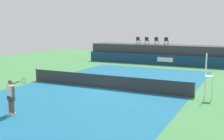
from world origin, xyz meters
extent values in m
plane|color=#3D7A42|center=(0.00, 3.00, 0.00)|extent=(48.00, 48.00, 0.00)
cube|color=#16597A|center=(0.00, 0.00, 0.00)|extent=(12.00, 22.00, 0.00)
cube|color=navy|center=(0.00, 13.50, 0.60)|extent=(18.00, 0.20, 1.20)
cube|color=white|center=(0.64, 13.39, 0.66)|extent=(1.80, 0.02, 0.50)
cube|color=#38383D|center=(0.00, 15.30, 1.10)|extent=(18.00, 2.80, 2.20)
cylinder|color=#1E232D|center=(-3.01, 15.35, 2.42)|extent=(0.04, 0.04, 0.44)
cylinder|color=#1E232D|center=(-3.41, 15.38, 2.42)|extent=(0.04, 0.04, 0.44)
cylinder|color=#1E232D|center=(-3.04, 14.95, 2.42)|extent=(0.04, 0.04, 0.44)
cylinder|color=#1E232D|center=(-3.44, 14.98, 2.42)|extent=(0.04, 0.04, 0.44)
cube|color=#1E232D|center=(-3.22, 15.17, 2.66)|extent=(0.47, 0.47, 0.03)
cube|color=#1E232D|center=(-3.24, 14.96, 2.88)|extent=(0.44, 0.06, 0.42)
cylinder|color=#1E232D|center=(-1.87, 15.22, 2.42)|extent=(0.04, 0.04, 0.44)
cylinder|color=#1E232D|center=(-2.28, 15.21, 2.42)|extent=(0.04, 0.04, 0.44)
cylinder|color=#1E232D|center=(-1.86, 14.82, 2.42)|extent=(0.04, 0.04, 0.44)
cylinder|color=#1E232D|center=(-2.26, 14.80, 2.42)|extent=(0.04, 0.04, 0.44)
cube|color=#1E232D|center=(-2.07, 15.01, 2.66)|extent=(0.46, 0.46, 0.03)
cube|color=#1E232D|center=(-2.06, 14.80, 2.88)|extent=(0.44, 0.04, 0.42)
cylinder|color=#1E232D|center=(-0.73, 15.46, 2.42)|extent=(0.04, 0.04, 0.44)
cylinder|color=#1E232D|center=(-1.14, 15.48, 2.42)|extent=(0.04, 0.04, 0.44)
cylinder|color=#1E232D|center=(-0.75, 15.06, 2.42)|extent=(0.04, 0.04, 0.44)
cylinder|color=#1E232D|center=(-1.15, 15.08, 2.42)|extent=(0.04, 0.04, 0.44)
cube|color=#1E232D|center=(-0.94, 15.27, 2.66)|extent=(0.46, 0.46, 0.03)
cube|color=#1E232D|center=(-0.95, 15.06, 2.88)|extent=(0.44, 0.04, 0.42)
cylinder|color=#1E232D|center=(0.41, 15.55, 2.42)|extent=(0.04, 0.04, 0.44)
cylinder|color=#1E232D|center=(0.00, 15.52, 2.42)|extent=(0.04, 0.04, 0.44)
cylinder|color=#1E232D|center=(0.44, 15.14, 2.42)|extent=(0.04, 0.04, 0.44)
cylinder|color=#1E232D|center=(0.03, 15.11, 2.42)|extent=(0.04, 0.04, 0.44)
cube|color=#1E232D|center=(0.22, 15.33, 2.66)|extent=(0.47, 0.47, 0.03)
cube|color=#1E232D|center=(0.24, 15.12, 2.88)|extent=(0.44, 0.06, 0.42)
cylinder|color=white|center=(7.22, -0.21, 0.70)|extent=(0.04, 0.04, 1.40)
cylinder|color=white|center=(7.22, 0.20, 0.70)|extent=(0.04, 0.04, 1.40)
cylinder|color=white|center=(6.81, -0.20, 0.70)|extent=(0.04, 0.04, 1.40)
cylinder|color=white|center=(6.82, 0.21, 0.70)|extent=(0.04, 0.04, 1.40)
cube|color=white|center=(7.02, 0.00, 1.41)|extent=(0.45, 0.45, 0.03)
cube|color=white|center=(6.81, 0.00, 2.09)|extent=(0.03, 0.44, 1.33)
cube|color=#2D2D2D|center=(0.00, 0.00, 0.47)|extent=(12.40, 0.02, 0.95)
cylinder|color=#4C4C51|center=(-6.20, 0.00, 0.50)|extent=(0.10, 0.10, 1.00)
cylinder|color=#4C4C51|center=(6.20, 0.00, 0.50)|extent=(0.10, 0.10, 1.00)
cube|color=white|center=(-1.21, -7.41, 0.05)|extent=(0.16, 0.28, 0.10)
cylinder|color=brown|center=(-1.21, -7.41, 0.51)|extent=(0.14, 0.14, 0.82)
cube|color=white|center=(-1.45, -7.37, 0.05)|extent=(0.16, 0.28, 0.10)
cylinder|color=brown|center=(-1.45, -7.37, 0.51)|extent=(0.14, 0.14, 0.82)
cube|color=#333338|center=(-1.33, -7.39, 0.84)|extent=(0.37, 0.27, 0.24)
cube|color=silver|center=(-1.33, -7.39, 1.20)|extent=(0.39, 0.25, 0.56)
sphere|color=brown|center=(-1.33, -7.39, 1.66)|extent=(0.22, 0.22, 0.22)
cylinder|color=brown|center=(-1.10, -7.43, 1.18)|extent=(0.09, 0.09, 0.60)
cylinder|color=brown|center=(-1.53, -7.09, 1.50)|extent=(0.18, 0.61, 0.14)
cylinder|color=black|center=(-1.46, -6.67, 1.53)|extent=(0.30, 0.08, 0.03)
torus|color=black|center=(-1.42, -6.39, 1.53)|extent=(0.30, 0.07, 0.30)
sphere|color=#D8EA33|center=(3.81, -3.91, 0.04)|extent=(0.07, 0.07, 0.07)
camera|label=1|loc=(9.03, -17.21, 4.33)|focal=44.84mm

